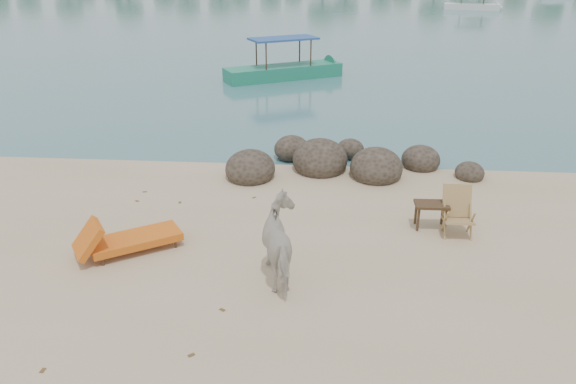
% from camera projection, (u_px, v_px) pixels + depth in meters
% --- Properties ---
extents(boulders, '(6.37, 3.00, 1.06)m').
position_uv_depth(boulders, '(334.00, 163.00, 14.28)').
color(boulders, '#2A241C').
rests_on(boulders, ground).
extents(cow, '(1.18, 1.73, 1.34)m').
position_uv_depth(cow, '(284.00, 244.00, 9.42)').
color(cow, beige).
rests_on(cow, ground).
extents(side_table, '(0.67, 0.44, 0.54)m').
position_uv_depth(side_table, '(430.00, 217.00, 11.29)').
color(side_table, '#312513').
rests_on(side_table, ground).
extents(lounge_chair, '(2.13, 1.75, 0.62)m').
position_uv_depth(lounge_chair, '(135.00, 236.00, 10.46)').
color(lounge_chair, orange).
rests_on(lounge_chair, ground).
extents(deck_chair, '(0.61, 0.67, 0.95)m').
position_uv_depth(deck_chair, '(459.00, 215.00, 10.91)').
color(deck_chair, tan).
rests_on(deck_chair, ground).
extents(boat_near, '(5.75, 3.98, 2.85)m').
position_uv_depth(boat_near, '(283.00, 44.00, 24.15)').
color(boat_near, '#1F7F61').
rests_on(boat_near, water).
extents(dead_leaves, '(4.57, 7.31, 0.00)m').
position_uv_depth(dead_leaves, '(168.00, 285.00, 9.48)').
color(dead_leaves, brown).
rests_on(dead_leaves, ground).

